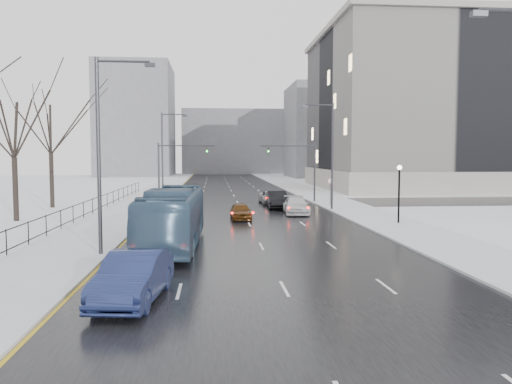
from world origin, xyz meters
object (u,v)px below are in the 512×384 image
object	(u,v)px
tree_park_d	(17,222)
mast_signal_left	(169,165)
lamppost_r_mid	(399,185)
tree_park_e	(53,209)
streetlight_r_mid	(330,150)
sedan_center_near	(241,211)
streetlight_l_far	(164,151)
no_uturn_sign	(330,184)
streetlight_l_near	(103,146)
sedan_right_cross	(271,197)
bus	(173,217)
sedan_right_near	(277,200)
sedan_right_far	(296,205)
sedan_left_near	(133,277)
mast_signal_right	(305,165)

from	to	relation	value
tree_park_d	mast_signal_left	size ratio (longest dim) A/B	1.92
mast_signal_left	lamppost_r_mid	bearing A→B (deg)	-44.48
tree_park_e	lamppost_r_mid	xyz separation A→B (m)	(29.20, -14.00, 2.94)
streetlight_r_mid	sedan_center_near	distance (m)	11.72
tree_park_d	streetlight_l_far	world-z (taller)	streetlight_l_far
no_uturn_sign	streetlight_l_near	bearing A→B (deg)	-125.89
tree_park_d	sedan_center_near	bearing A→B (deg)	-0.58
streetlight_l_near	mast_signal_left	distance (m)	28.05
lamppost_r_mid	sedan_right_cross	distance (m)	18.56
lamppost_r_mid	tree_park_e	bearing A→B (deg)	154.38
bus	sedan_right_cross	world-z (taller)	bus
sedan_right_near	sedan_right_far	bearing A→B (deg)	-74.33
tree_park_d	bus	distance (m)	17.43
streetlight_r_mid	sedan_center_near	xyz separation A→B (m)	(-8.67, -6.18, -4.91)
no_uturn_sign	sedan_left_near	distance (m)	35.38
tree_park_d	bus	xyz separation A→B (m)	(12.87, -11.63, 1.68)
streetlight_l_near	no_uturn_sign	world-z (taller)	streetlight_l_near
no_uturn_sign	lamppost_r_mid	bearing A→B (deg)	-82.67
tree_park_e	streetlight_l_far	bearing A→B (deg)	38.57
streetlight_l_far	streetlight_l_near	bearing A→B (deg)	-90.00
streetlight_r_mid	lamppost_r_mid	bearing A→B (deg)	-74.18
streetlight_l_far	lamppost_r_mid	world-z (taller)	streetlight_l_far
streetlight_l_near	sedan_right_cross	bearing A→B (deg)	66.50
mast_signal_right	sedan_right_cross	world-z (taller)	mast_signal_right
mast_signal_left	sedan_center_near	bearing A→B (deg)	-64.29
no_uturn_sign	bus	size ratio (longest dim) A/B	0.23
sedan_left_near	streetlight_l_far	bearing A→B (deg)	100.75
mast_signal_left	streetlight_l_far	bearing A→B (deg)	101.87
tree_park_d	sedan_right_far	size ratio (longest dim) A/B	2.45
tree_park_d	mast_signal_left	xyz separation A→B (m)	(10.47, 14.00, 4.11)
sedan_left_near	sedan_right_far	xyz separation A→B (m)	(10.07, 25.53, -0.12)
tree_park_e	streetlight_r_mid	distance (m)	27.25
sedan_left_near	sedan_right_near	xyz separation A→B (m)	(9.00, 30.26, -0.02)
sedan_left_near	sedan_center_near	bearing A→B (deg)	84.14
streetlight_l_near	bus	bearing A→B (deg)	36.23
sedan_left_near	bus	xyz separation A→B (m)	(0.57, 10.52, 0.78)
sedan_left_near	tree_park_d	bearing A→B (deg)	125.99
tree_park_d	sedan_right_cross	size ratio (longest dim) A/B	2.53
mast_signal_right	sedan_right_cross	bearing A→B (deg)	-163.09
tree_park_e	sedan_right_near	size ratio (longest dim) A/B	2.65
tree_park_e	lamppost_r_mid	distance (m)	32.52
tree_park_e	bus	bearing A→B (deg)	-58.48
mast_signal_left	sedan_right_far	xyz separation A→B (m)	(11.90, -10.62, -3.33)
bus	sedan_center_near	world-z (taller)	bus
streetlight_r_mid	sedan_right_near	world-z (taller)	streetlight_r_mid
mast_signal_right	sedan_right_cross	size ratio (longest dim) A/B	1.32
streetlight_l_near	no_uturn_sign	distance (m)	29.81
no_uturn_sign	sedan_right_near	bearing A→B (deg)	-161.59
sedan_right_cross	bus	bearing A→B (deg)	-111.13
sedan_right_near	sedan_right_cross	distance (m)	4.74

